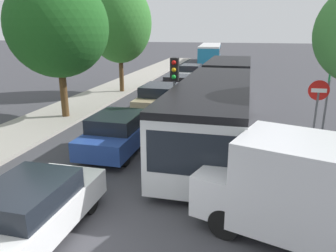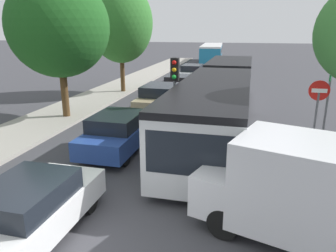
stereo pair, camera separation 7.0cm
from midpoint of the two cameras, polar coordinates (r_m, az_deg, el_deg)
name	(u,v)px [view 2 (the right image)]	position (r m, az deg, el deg)	size (l,w,h in m)	color
ground_plane	(100,250)	(7.60, -11.41, -20.36)	(200.00, 200.00, 0.00)	#3D3D42
kerb_strip_left	(124,85)	(26.91, -7.57, 7.08)	(3.20, 48.66, 0.14)	#9E998E
articulated_bus	(222,93)	(16.25, 9.51, 5.69)	(2.81, 17.33, 2.57)	silver
city_bus_rear	(212,52)	(44.44, 7.69, 12.58)	(3.15, 11.26, 2.39)	teal
queued_car_white	(30,210)	(7.99, -22.68, -13.36)	(1.76, 4.04, 1.40)	white
queued_car_blue	(118,132)	(12.57, -8.49, -1.03)	(1.84, 4.21, 1.46)	#284799
queued_car_tan	(160,98)	(18.23, -1.22, 4.87)	(1.94, 4.45, 1.54)	tan
queued_car_red	(178,85)	(23.15, 1.89, 7.19)	(1.70, 3.91, 1.35)	#B21E19
queued_car_silver	(192,73)	(29.07, 4.29, 9.22)	(1.82, 4.18, 1.44)	#B7BABF
white_van	(325,193)	(7.68, 25.85, -10.52)	(5.36, 3.40, 2.31)	silver
traffic_light	(175,81)	(13.24, 1.33, 7.89)	(0.33, 0.36, 3.40)	#56595E
no_entry_sign	(317,107)	(12.56, 24.66, 2.97)	(0.70, 0.08, 2.82)	#56595E
direction_sign_post	(331,77)	(15.27, 26.61, 7.59)	(0.42, 1.37, 3.60)	#56595E
tree_left_mid	(59,27)	(17.26, -18.41, 16.11)	(4.88, 4.88, 7.04)	#51381E
tree_left_far	(120,25)	(23.63, -8.26, 17.02)	(4.40, 4.40, 7.54)	#51381E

